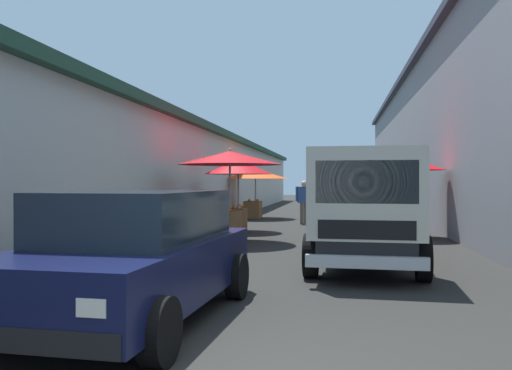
% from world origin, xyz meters
% --- Properties ---
extents(ground, '(90.00, 90.00, 0.00)m').
position_xyz_m(ground, '(13.50, 0.00, 0.00)').
color(ground, '#282826').
extents(building_left_whitewash, '(49.80, 7.50, 3.55)m').
position_xyz_m(building_left_whitewash, '(15.75, 7.24, 1.79)').
color(building_left_whitewash, beige).
rests_on(building_left_whitewash, ground).
extents(fruit_stall_far_right, '(2.13, 2.13, 2.35)m').
position_xyz_m(fruit_stall_far_right, '(12.89, 2.37, 1.81)').
color(fruit_stall_far_right, '#9E9EA3').
rests_on(fruit_stall_far_right, ground).
extents(fruit_stall_far_left, '(2.67, 2.67, 2.42)m').
position_xyz_m(fruit_stall_far_left, '(9.93, 2.04, 1.87)').
color(fruit_stall_far_left, '#9E9EA3').
rests_on(fruit_stall_far_left, ground).
extents(fruit_stall_near_right, '(2.80, 2.80, 2.18)m').
position_xyz_m(fruit_stall_near_right, '(18.75, 2.74, 1.69)').
color(fruit_stall_near_right, '#9E9EA3').
rests_on(fruit_stall_near_right, ground).
extents(fruit_stall_mid_lane, '(2.18, 2.18, 2.33)m').
position_xyz_m(fruit_stall_mid_lane, '(11.83, -2.64, 1.74)').
color(fruit_stall_mid_lane, '#9E9EA3').
rests_on(fruit_stall_mid_lane, ground).
extents(hatchback_car, '(4.00, 2.10, 1.45)m').
position_xyz_m(hatchback_car, '(2.28, 1.54, 0.74)').
color(hatchback_car, '#0F1438').
rests_on(hatchback_car, ground).
extents(delivery_truck, '(5.00, 2.15, 2.08)m').
position_xyz_m(delivery_truck, '(5.87, -1.20, 1.04)').
color(delivery_truck, black).
rests_on(delivery_truck, ground).
extents(vendor_by_crates, '(0.63, 0.27, 1.57)m').
position_xyz_m(vendor_by_crates, '(16.28, -2.24, 0.90)').
color(vendor_by_crates, '#665B4C').
rests_on(vendor_by_crates, ground).
extents(vendor_in_shade, '(0.35, 0.60, 1.59)m').
position_xyz_m(vendor_in_shade, '(16.05, 0.50, 0.91)').
color(vendor_in_shade, '#665B4C').
rests_on(vendor_in_shade, ground).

